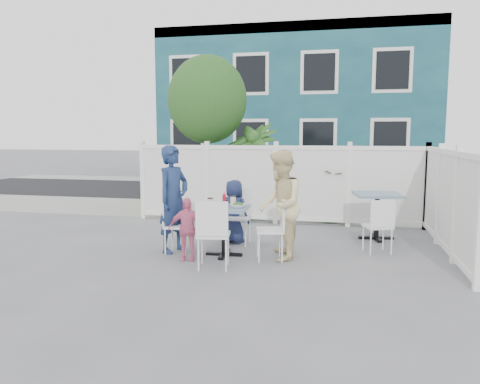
% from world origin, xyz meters
% --- Properties ---
extents(ground, '(80.00, 80.00, 0.00)m').
position_xyz_m(ground, '(0.00, 0.00, 0.00)').
color(ground, slate).
extents(near_sidewalk, '(24.00, 2.60, 0.01)m').
position_xyz_m(near_sidewalk, '(0.00, 3.80, 0.01)').
color(near_sidewalk, gray).
rests_on(near_sidewalk, ground).
extents(street, '(24.00, 5.00, 0.01)m').
position_xyz_m(street, '(0.00, 7.50, 0.00)').
color(street, black).
rests_on(street, ground).
extents(far_sidewalk, '(24.00, 1.60, 0.01)m').
position_xyz_m(far_sidewalk, '(0.00, 10.60, 0.01)').
color(far_sidewalk, gray).
rests_on(far_sidewalk, ground).
extents(building, '(11.00, 6.00, 6.00)m').
position_xyz_m(building, '(-0.50, 14.00, 3.00)').
color(building, '#164552').
rests_on(building, ground).
extents(fence_back, '(5.86, 0.08, 1.60)m').
position_xyz_m(fence_back, '(0.10, 2.40, 0.78)').
color(fence_back, white).
rests_on(fence_back, ground).
extents(fence_right, '(0.08, 3.66, 1.60)m').
position_xyz_m(fence_right, '(3.00, 0.60, 0.78)').
color(fence_right, white).
rests_on(fence_right, ground).
extents(tree, '(1.80, 1.62, 3.59)m').
position_xyz_m(tree, '(-1.60, 3.30, 2.59)').
color(tree, '#382316').
rests_on(tree, ground).
extents(utility_cabinet, '(0.69, 0.54, 1.17)m').
position_xyz_m(utility_cabinet, '(-3.12, 4.00, 0.59)').
color(utility_cabinet, gold).
rests_on(utility_cabinet, ground).
extents(potted_shrub_a, '(1.52, 1.52, 2.05)m').
position_xyz_m(potted_shrub_a, '(-0.53, 3.10, 1.03)').
color(potted_shrub_a, '#214217').
rests_on(potted_shrub_a, ground).
extents(potted_shrub_b, '(1.69, 1.73, 1.46)m').
position_xyz_m(potted_shrub_b, '(1.26, 3.00, 0.73)').
color(potted_shrub_b, '#214217').
rests_on(potted_shrub_b, ground).
extents(main_table, '(0.74, 0.74, 0.75)m').
position_xyz_m(main_table, '(-0.31, -0.28, 0.58)').
color(main_table, '#3E617B').
rests_on(main_table, ground).
extents(spare_table, '(0.88, 0.88, 0.81)m').
position_xyz_m(spare_table, '(2.03, 1.36, 0.63)').
color(spare_table, '#3E617B').
rests_on(spare_table, ground).
extents(chair_left, '(0.39, 0.40, 0.86)m').
position_xyz_m(chair_left, '(-1.12, -0.26, 0.50)').
color(chair_left, white).
rests_on(chair_left, ground).
extents(chair_right, '(0.47, 0.49, 0.90)m').
position_xyz_m(chair_right, '(0.48, -0.34, 0.52)').
color(chair_right, white).
rests_on(chair_right, ground).
extents(chair_back, '(0.42, 0.40, 0.92)m').
position_xyz_m(chair_back, '(-0.28, 0.56, 0.54)').
color(chair_back, white).
rests_on(chair_back, ground).
extents(chair_near, '(0.50, 0.48, 0.95)m').
position_xyz_m(chair_near, '(-0.27, -1.03, 0.56)').
color(chair_near, white).
rests_on(chair_near, ground).
extents(chair_spare, '(0.48, 0.47, 0.85)m').
position_xyz_m(chair_spare, '(2.00, 0.33, 0.49)').
color(chair_spare, white).
rests_on(chair_spare, ground).
extents(man, '(0.59, 0.71, 1.66)m').
position_xyz_m(man, '(-1.13, -0.21, 0.83)').
color(man, navy).
rests_on(man, ground).
extents(woman, '(0.73, 0.87, 1.61)m').
position_xyz_m(woman, '(0.54, -0.29, 0.80)').
color(woman, '#E8C856').
rests_on(woman, ground).
extents(boy, '(0.60, 0.49, 1.07)m').
position_xyz_m(boy, '(-0.35, 0.57, 0.54)').
color(boy, '#1B244A').
rests_on(boy, ground).
extents(toddler, '(0.57, 0.32, 0.92)m').
position_xyz_m(toddler, '(-0.78, -0.63, 0.46)').
color(toddler, pink).
rests_on(toddler, ground).
extents(plate_main, '(0.24, 0.24, 0.02)m').
position_xyz_m(plate_main, '(-0.33, -0.47, 0.75)').
color(plate_main, white).
rests_on(plate_main, main_table).
extents(plate_side, '(0.22, 0.22, 0.01)m').
position_xyz_m(plate_side, '(-0.48, -0.20, 0.75)').
color(plate_side, white).
rests_on(plate_side, main_table).
extents(salad_bowl, '(0.22, 0.22, 0.05)m').
position_xyz_m(salad_bowl, '(-0.09, -0.29, 0.77)').
color(salad_bowl, white).
rests_on(salad_bowl, main_table).
extents(coffee_cup_a, '(0.08, 0.08, 0.13)m').
position_xyz_m(coffee_cup_a, '(-0.50, -0.34, 0.81)').
color(coffee_cup_a, beige).
rests_on(coffee_cup_a, main_table).
extents(coffee_cup_b, '(0.09, 0.09, 0.13)m').
position_xyz_m(coffee_cup_b, '(-0.22, -0.05, 0.81)').
color(coffee_cup_b, beige).
rests_on(coffee_cup_b, main_table).
extents(ketchup_bottle, '(0.05, 0.05, 0.17)m').
position_xyz_m(ketchup_bottle, '(-0.33, -0.20, 0.83)').
color(ketchup_bottle, '#B20C1E').
rests_on(ketchup_bottle, main_table).
extents(salt_shaker, '(0.03, 0.03, 0.07)m').
position_xyz_m(salt_shaker, '(-0.37, -0.06, 0.78)').
color(salt_shaker, white).
rests_on(salt_shaker, main_table).
extents(pepper_shaker, '(0.03, 0.03, 0.07)m').
position_xyz_m(pepper_shaker, '(-0.33, -0.03, 0.78)').
color(pepper_shaker, black).
rests_on(pepper_shaker, main_table).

